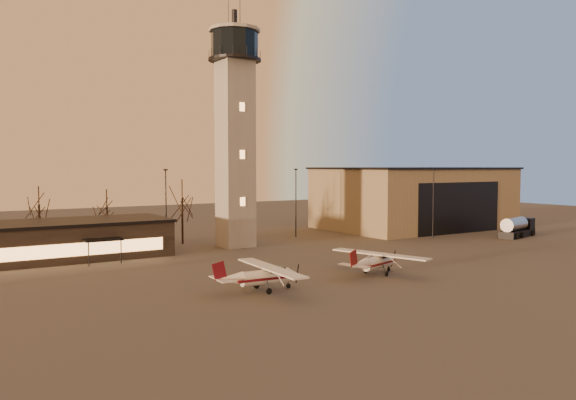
% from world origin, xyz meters
% --- Properties ---
extents(ground, '(220.00, 220.00, 0.00)m').
position_xyz_m(ground, '(0.00, 0.00, 0.00)').
color(ground, '#44423F').
rests_on(ground, ground).
extents(control_tower, '(6.80, 6.80, 32.60)m').
position_xyz_m(control_tower, '(0.00, 30.00, 16.33)').
color(control_tower, gray).
rests_on(control_tower, ground).
extents(hangar, '(30.60, 20.60, 10.30)m').
position_xyz_m(hangar, '(36.00, 33.98, 5.15)').
color(hangar, '#958062').
rests_on(hangar, ground).
extents(terminal, '(25.40, 12.20, 4.30)m').
position_xyz_m(terminal, '(-21.99, 31.98, 2.16)').
color(terminal, black).
rests_on(terminal, ground).
extents(light_poles, '(58.50, 12.25, 10.14)m').
position_xyz_m(light_poles, '(0.50, 31.00, 5.41)').
color(light_poles, black).
rests_on(light_poles, ground).
extents(tree_row, '(37.20, 9.20, 8.80)m').
position_xyz_m(tree_row, '(-13.70, 39.16, 5.94)').
color(tree_row, black).
rests_on(tree_row, ground).
extents(cessna_front, '(8.42, 10.37, 2.89)m').
position_xyz_m(cessna_front, '(3.19, 5.68, 0.99)').
color(cessna_front, silver).
rests_on(cessna_front, ground).
extents(cessna_rear, '(8.31, 10.50, 2.89)m').
position_xyz_m(cessna_rear, '(-9.65, 5.12, 0.99)').
color(cessna_rear, silver).
rests_on(cessna_rear, ground).
extents(fuel_truck, '(8.28, 4.06, 2.96)m').
position_xyz_m(fuel_truck, '(39.97, 16.57, 1.17)').
color(fuel_truck, black).
rests_on(fuel_truck, ground).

